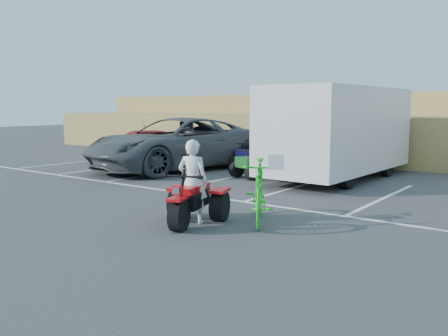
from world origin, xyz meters
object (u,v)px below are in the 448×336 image
Objects in this scene: quad_atv_blue at (251,168)px; red_trike_atv at (190,224)px; rider at (193,181)px; red_car at (140,145)px; cargo_trailer at (338,130)px; grey_pickup at (176,144)px; green_dirt_bike at (259,191)px; quad_atv_green at (256,178)px.

red_trike_atv is at bearing -77.30° from quad_atv_blue.
red_car is (-9.28, 7.23, -0.14)m from rider.
cargo_trailer is at bearing 72.23° from red_trike_atv.
rider is 0.27× the size of cargo_trailer.
red_car is at bearing 169.83° from grey_pickup.
green_dirt_bike is at bearing -27.53° from grey_pickup.
grey_pickup is (-7.18, 5.29, 0.33)m from green_dirt_bike.
red_trike_atv is 0.39× the size of red_car.
red_car is (-9.33, 7.37, 0.74)m from red_trike_atv.
red_trike_atv reaches higher than quad_atv_green.
rider is at bearing -49.63° from quad_atv_green.
grey_pickup reaches higher than quad_atv_green.
red_trike_atv is 0.24× the size of grey_pickup.
red_car is at bearing 117.32° from green_dirt_bike.
quad_atv_blue reaches higher than quad_atv_green.
rider is 7.57m from cargo_trailer.
green_dirt_bike reaches higher than quad_atv_blue.
green_dirt_bike is 8.92m from grey_pickup.
grey_pickup is 4.48× the size of quad_atv_blue.
rider is 8.64m from grey_pickup.
green_dirt_bike is at bearing -68.36° from quad_atv_blue.
green_dirt_bike is 0.31× the size of grey_pickup.
red_trike_atv is 9.10m from quad_atv_blue.
quad_atv_green is at bearing 9.12° from grey_pickup.
rider is at bearing -36.34° from grey_pickup.
cargo_trailer is at bearing 49.29° from quad_atv_green.
quad_atv_blue is 1.06× the size of quad_atv_green.
grey_pickup is at bearing -151.70° from quad_atv_blue.
quad_atv_blue is (5.37, 0.82, -0.74)m from red_car.
grey_pickup reaches higher than green_dirt_bike.
red_trike_atv is 8.83m from grey_pickup.
cargo_trailer is at bearing -20.92° from quad_atv_blue.
cargo_trailer reaches higher than green_dirt_bike.
quad_atv_green is at bearing -65.18° from quad_atv_blue.
cargo_trailer reaches higher than rider.
quad_atv_blue is at bearing -82.85° from rider.
grey_pickup reaches higher than rider.
red_trike_atv is at bearing 90.00° from rider.
quad_atv_green is at bearing 12.87° from red_car.
cargo_trailer reaches higher than grey_pickup.
red_car reaches higher than green_dirt_bike.
grey_pickup is at bearing -165.04° from cargo_trailer.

